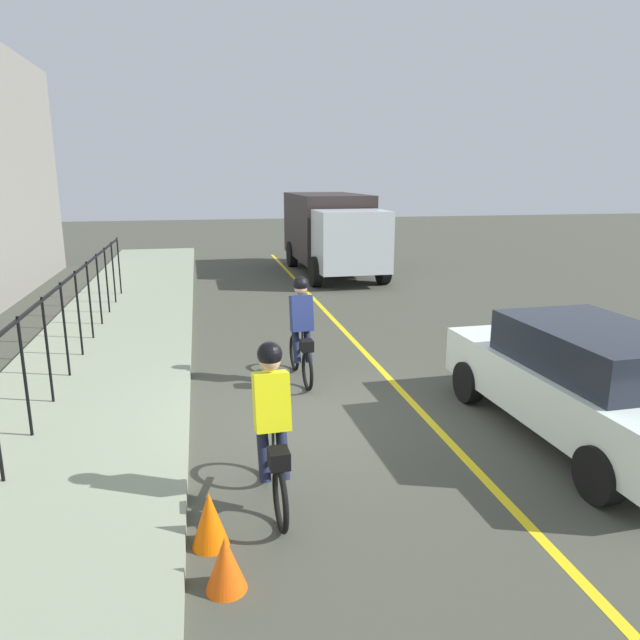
# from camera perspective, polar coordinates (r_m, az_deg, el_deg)

# --- Properties ---
(ground_plane) EXTENTS (80.00, 80.00, 0.00)m
(ground_plane) POSITION_cam_1_polar(r_m,az_deg,el_deg) (8.76, -0.55, -9.33)
(ground_plane) COLOR #43453A
(lane_line_centre) EXTENTS (36.00, 0.12, 0.01)m
(lane_line_centre) POSITION_cam_1_polar(r_m,az_deg,el_deg) (9.18, 9.41, -8.40)
(lane_line_centre) COLOR yellow
(lane_line_centre) RESTS_ON ground
(sidewalk) EXTENTS (40.00, 3.20, 0.15)m
(sidewalk) POSITION_cam_1_polar(r_m,az_deg,el_deg) (8.80, -23.20, -9.89)
(sidewalk) COLOR gray
(sidewalk) RESTS_ON ground
(iron_fence) EXTENTS (16.89, 0.04, 1.60)m
(iron_fence) POSITION_cam_1_polar(r_m,az_deg,el_deg) (9.45, -25.09, -0.88)
(iron_fence) COLOR black
(iron_fence) RESTS_ON sidewalk
(cyclist_lead) EXTENTS (1.71, 0.38, 1.83)m
(cyclist_lead) POSITION_cam_1_polar(r_m,az_deg,el_deg) (9.92, -1.82, -0.97)
(cyclist_lead) COLOR black
(cyclist_lead) RESTS_ON ground
(cyclist_follow) EXTENTS (1.71, 0.38, 1.83)m
(cyclist_follow) POSITION_cam_1_polar(r_m,az_deg,el_deg) (6.22, -4.70, -10.30)
(cyclist_follow) COLOR black
(cyclist_follow) RESTS_ON ground
(patrol_sedan) EXTENTS (4.46, 2.04, 1.58)m
(patrol_sedan) POSITION_cam_1_polar(r_m,az_deg,el_deg) (8.54, 24.27, -5.32)
(patrol_sedan) COLOR white
(patrol_sedan) RESTS_ON ground
(box_truck_background) EXTENTS (6.75, 2.62, 2.78)m
(box_truck_background) POSITION_cam_1_polar(r_m,az_deg,el_deg) (21.15, 1.13, 8.73)
(box_truck_background) COLOR #2D2523
(box_truck_background) RESTS_ON ground
(traffic_cone_near) EXTENTS (0.36, 0.36, 0.56)m
(traffic_cone_near) POSITION_cam_1_polar(r_m,az_deg,el_deg) (5.98, -10.64, -18.46)
(traffic_cone_near) COLOR #F56106
(traffic_cone_near) RESTS_ON ground
(traffic_cone_far) EXTENTS (0.36, 0.36, 0.50)m
(traffic_cone_far) POSITION_cam_1_polar(r_m,az_deg,el_deg) (5.46, -9.14, -22.25)
(traffic_cone_far) COLOR #E6500D
(traffic_cone_far) RESTS_ON ground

